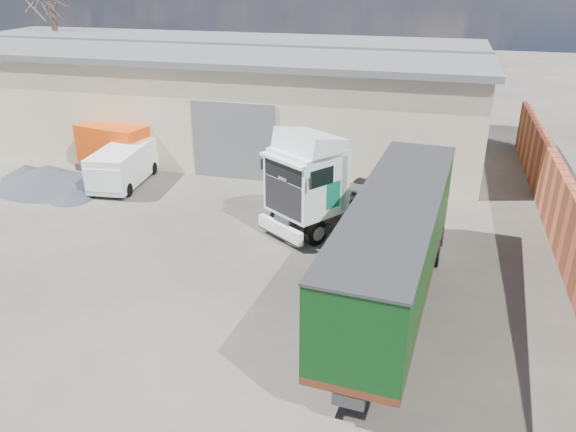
% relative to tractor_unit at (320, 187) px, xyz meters
% --- Properties ---
extents(ground, '(120.00, 120.00, 0.00)m').
position_rel_tractor_unit_xyz_m(ground, '(-2.98, -5.64, -1.67)').
color(ground, black).
rests_on(ground, ground).
extents(warehouse, '(30.60, 12.60, 5.42)m').
position_rel_tractor_unit_xyz_m(warehouse, '(-8.98, 10.35, 0.99)').
color(warehouse, '#BAAF8F').
rests_on(warehouse, ground).
extents(brick_boundary_wall, '(0.35, 26.00, 2.50)m').
position_rel_tractor_unit_xyz_m(brick_boundary_wall, '(8.52, 0.36, -0.42)').
color(brick_boundary_wall, brown).
rests_on(brick_boundary_wall, ground).
extents(tractor_unit, '(5.18, 6.04, 3.98)m').
position_rel_tractor_unit_xyz_m(tractor_unit, '(0.00, 0.00, 0.00)').
color(tractor_unit, black).
rests_on(tractor_unit, ground).
extents(box_trailer, '(3.05, 10.58, 3.47)m').
position_rel_tractor_unit_xyz_m(box_trailer, '(3.15, -4.69, 0.44)').
color(box_trailer, '#2D2D30').
rests_on(box_trailer, ground).
extents(panel_van, '(2.15, 4.37, 1.72)m').
position_rel_tractor_unit_xyz_m(panel_van, '(-9.59, 2.17, -0.78)').
color(panel_van, black).
rests_on(panel_van, ground).
extents(orange_skip, '(3.96, 2.91, 2.25)m').
position_rel_tractor_unit_xyz_m(orange_skip, '(-10.98, 4.16, -0.69)').
color(orange_skip, '#2D2D30').
rests_on(orange_skip, ground).
extents(gravel_heap, '(5.86, 5.05, 1.05)m').
position_rel_tractor_unit_xyz_m(gravel_heap, '(-12.84, 1.15, -1.19)').
color(gravel_heap, '#20242B').
rests_on(gravel_heap, ground).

